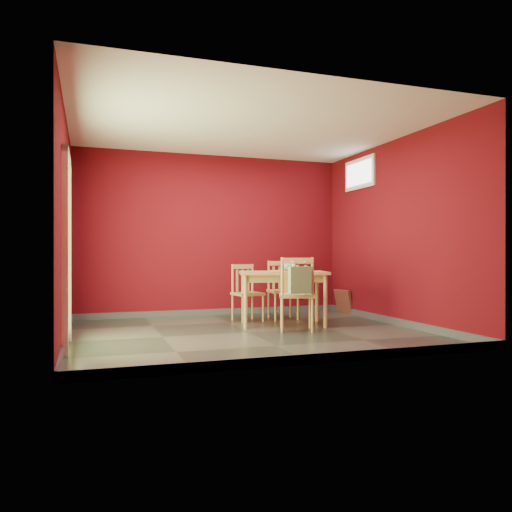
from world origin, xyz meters
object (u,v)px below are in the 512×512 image
object	(u,v)px
chair_far_left	(247,292)
cat	(288,265)
dining_table	(283,278)
chair_far_right	(282,289)
picture_frame	(344,302)
chair_near	(297,293)
tote_bag	(300,280)

from	to	relation	value
chair_far_left	cat	xyz separation A→B (m)	(0.46, -0.57, 0.42)
dining_table	chair_far_right	size ratio (longest dim) A/B	1.50
picture_frame	chair_near	bearing A→B (deg)	-135.13
chair_far_right	picture_frame	bearing A→B (deg)	13.42
chair_near	tote_bag	world-z (taller)	chair_near
dining_table	chair_far_left	distance (m)	0.75
chair_near	chair_far_right	bearing A→B (deg)	77.19
chair_far_left	tote_bag	world-z (taller)	tote_bag
chair_far_right	picture_frame	distance (m)	1.32
tote_bag	cat	distance (m)	0.87
chair_far_left	cat	size ratio (longest dim) A/B	2.39
chair_far_left	chair_far_right	world-z (taller)	chair_far_right
chair_far_right	chair_near	bearing A→B (deg)	-102.81
chair_near	picture_frame	size ratio (longest dim) A/B	2.31
dining_table	picture_frame	size ratio (longest dim) A/B	3.24
chair_far_left	cat	world-z (taller)	cat
cat	picture_frame	distance (m)	1.81
dining_table	cat	distance (m)	0.22
tote_bag	picture_frame	xyz separation A→B (m)	(1.59, 1.75, -0.49)
chair_far_right	picture_frame	xyz separation A→B (m)	(1.26, 0.30, -0.26)
dining_table	cat	size ratio (longest dim) A/B	3.80
dining_table	chair_far_right	xyz separation A→B (m)	(0.25, 0.66, -0.21)
chair_far_left	chair_far_right	distance (m)	0.61
dining_table	picture_frame	world-z (taller)	dining_table
cat	picture_frame	xyz separation A→B (m)	(1.41, 0.91, -0.66)
dining_table	tote_bag	distance (m)	0.79
chair_far_left	dining_table	bearing A→B (deg)	-59.78
tote_bag	chair_near	bearing A→B (deg)	76.69
chair_near	picture_frame	world-z (taller)	chair_near
picture_frame	cat	bearing A→B (deg)	-147.02
tote_bag	cat	xyz separation A→B (m)	(0.18, 0.84, 0.18)
dining_table	chair_near	xyz separation A→B (m)	(-0.03, -0.57, -0.18)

